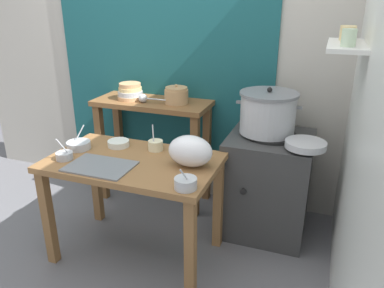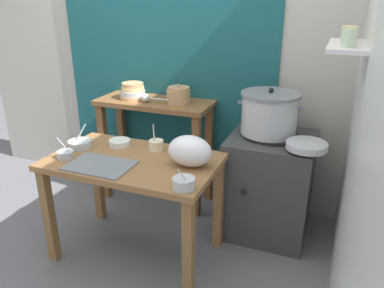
{
  "view_description": "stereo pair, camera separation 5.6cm",
  "coord_description": "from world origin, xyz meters",
  "px_view_note": "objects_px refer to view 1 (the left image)",
  "views": [
    {
      "loc": [
        1.18,
        -1.88,
        1.71
      ],
      "look_at": [
        0.41,
        0.23,
        0.82
      ],
      "focal_mm": 35.33,
      "sensor_mm": 36.0,
      "label": 1
    },
    {
      "loc": [
        1.23,
        -1.86,
        1.71
      ],
      "look_at": [
        0.41,
        0.23,
        0.82
      ],
      "focal_mm": 35.33,
      "sensor_mm": 36.0,
      "label": 2
    }
  ],
  "objects_px": {
    "prep_bowl_4": "(156,145)",
    "ladle": "(144,98)",
    "prep_bowl_1": "(118,143)",
    "prep_bowl_3": "(64,155)",
    "back_shelf_table": "(153,126)",
    "serving_tray": "(100,166)",
    "prep_table": "(134,175)",
    "plastic_bag": "(190,151)",
    "prep_bowl_0": "(186,183)",
    "clay_pot": "(176,95)",
    "bowl_stack_enamel": "(130,92)",
    "stove_block": "(267,183)",
    "prep_bowl_2": "(79,145)",
    "steamer_pot": "(268,113)",
    "wide_pan": "(306,145)"
  },
  "relations": [
    {
      "from": "prep_bowl_4",
      "to": "ladle",
      "type": "bearing_deg",
      "value": 123.68
    },
    {
      "from": "prep_bowl_1",
      "to": "prep_bowl_3",
      "type": "bearing_deg",
      "value": -123.66
    },
    {
      "from": "back_shelf_table",
      "to": "serving_tray",
      "type": "bearing_deg",
      "value": -84.75
    },
    {
      "from": "prep_table",
      "to": "plastic_bag",
      "type": "bearing_deg",
      "value": 6.38
    },
    {
      "from": "ladle",
      "to": "prep_bowl_0",
      "type": "relative_size",
      "value": 2.01
    },
    {
      "from": "serving_tray",
      "to": "prep_bowl_4",
      "type": "xyz_separation_m",
      "value": [
        0.2,
        0.37,
        0.03
      ]
    },
    {
      "from": "prep_bowl_4",
      "to": "clay_pot",
      "type": "bearing_deg",
      "value": 97.33
    },
    {
      "from": "prep_bowl_4",
      "to": "bowl_stack_enamel",
      "type": "bearing_deg",
      "value": 131.32
    },
    {
      "from": "back_shelf_table",
      "to": "bowl_stack_enamel",
      "type": "relative_size",
      "value": 4.44
    },
    {
      "from": "clay_pot",
      "to": "prep_bowl_0",
      "type": "xyz_separation_m",
      "value": [
        0.46,
        -1.0,
        -0.21
      ]
    },
    {
      "from": "stove_block",
      "to": "prep_bowl_4",
      "type": "distance_m",
      "value": 0.91
    },
    {
      "from": "prep_table",
      "to": "back_shelf_table",
      "type": "height_order",
      "value": "back_shelf_table"
    },
    {
      "from": "serving_tray",
      "to": "prep_bowl_3",
      "type": "xyz_separation_m",
      "value": [
        -0.28,
        0.02,
        0.02
      ]
    },
    {
      "from": "clay_pot",
      "to": "bowl_stack_enamel",
      "type": "bearing_deg",
      "value": -178.31
    },
    {
      "from": "serving_tray",
      "to": "bowl_stack_enamel",
      "type": "bearing_deg",
      "value": 106.74
    },
    {
      "from": "serving_tray",
      "to": "prep_bowl_1",
      "type": "height_order",
      "value": "prep_bowl_1"
    },
    {
      "from": "serving_tray",
      "to": "prep_bowl_2",
      "type": "relative_size",
      "value": 2.45
    },
    {
      "from": "steamer_pot",
      "to": "prep_bowl_2",
      "type": "height_order",
      "value": "steamer_pot"
    },
    {
      "from": "stove_block",
      "to": "serving_tray",
      "type": "distance_m",
      "value": 1.26
    },
    {
      "from": "steamer_pot",
      "to": "prep_bowl_4",
      "type": "distance_m",
      "value": 0.83
    },
    {
      "from": "prep_bowl_0",
      "to": "prep_bowl_3",
      "type": "height_order",
      "value": "prep_bowl_3"
    },
    {
      "from": "steamer_pot",
      "to": "wide_pan",
      "type": "distance_m",
      "value": 0.38
    },
    {
      "from": "prep_bowl_1",
      "to": "prep_bowl_3",
      "type": "distance_m",
      "value": 0.38
    },
    {
      "from": "ladle",
      "to": "prep_bowl_1",
      "type": "bearing_deg",
      "value": -84.45
    },
    {
      "from": "prep_table",
      "to": "prep_bowl_4",
      "type": "bearing_deg",
      "value": 69.98
    },
    {
      "from": "prep_bowl_2",
      "to": "bowl_stack_enamel",
      "type": "bearing_deg",
      "value": 87.62
    },
    {
      "from": "prep_bowl_0",
      "to": "prep_bowl_2",
      "type": "height_order",
      "value": "prep_bowl_2"
    },
    {
      "from": "steamer_pot",
      "to": "prep_bowl_1",
      "type": "bearing_deg",
      "value": -153.62
    },
    {
      "from": "steamer_pot",
      "to": "prep_bowl_3",
      "type": "xyz_separation_m",
      "value": [
        -1.16,
        -0.79,
        -0.18
      ]
    },
    {
      "from": "prep_bowl_3",
      "to": "prep_bowl_1",
      "type": "bearing_deg",
      "value": 56.34
    },
    {
      "from": "prep_bowl_0",
      "to": "steamer_pot",
      "type": "bearing_deg",
      "value": 72.18
    },
    {
      "from": "bowl_stack_enamel",
      "to": "back_shelf_table",
      "type": "bearing_deg",
      "value": 3.63
    },
    {
      "from": "bowl_stack_enamel",
      "to": "prep_bowl_1",
      "type": "relative_size",
      "value": 1.45
    },
    {
      "from": "serving_tray",
      "to": "prep_bowl_0",
      "type": "distance_m",
      "value": 0.6
    },
    {
      "from": "bowl_stack_enamel",
      "to": "prep_bowl_0",
      "type": "distance_m",
      "value": 1.33
    },
    {
      "from": "bowl_stack_enamel",
      "to": "prep_bowl_2",
      "type": "height_order",
      "value": "bowl_stack_enamel"
    },
    {
      "from": "stove_block",
      "to": "prep_bowl_2",
      "type": "bearing_deg",
      "value": -154.43
    },
    {
      "from": "prep_bowl_1",
      "to": "prep_bowl_3",
      "type": "xyz_separation_m",
      "value": [
        -0.21,
        -0.32,
        0.0
      ]
    },
    {
      "from": "wide_pan",
      "to": "prep_bowl_3",
      "type": "bearing_deg",
      "value": -158.04
    },
    {
      "from": "stove_block",
      "to": "prep_bowl_4",
      "type": "bearing_deg",
      "value": -149.18
    },
    {
      "from": "clay_pot",
      "to": "back_shelf_table",
      "type": "bearing_deg",
      "value": -180.0
    },
    {
      "from": "ladle",
      "to": "prep_bowl_2",
      "type": "distance_m",
      "value": 0.7
    },
    {
      "from": "ladle",
      "to": "serving_tray",
      "type": "height_order",
      "value": "ladle"
    },
    {
      "from": "plastic_bag",
      "to": "prep_table",
      "type": "bearing_deg",
      "value": -173.62
    },
    {
      "from": "prep_table",
      "to": "clay_pot",
      "type": "bearing_deg",
      "value": 90.01
    },
    {
      "from": "prep_bowl_2",
      "to": "prep_bowl_3",
      "type": "distance_m",
      "value": 0.18
    },
    {
      "from": "back_shelf_table",
      "to": "prep_bowl_1",
      "type": "distance_m",
      "value": 0.58
    },
    {
      "from": "prep_bowl_0",
      "to": "prep_bowl_1",
      "type": "height_order",
      "value": "prep_bowl_0"
    },
    {
      "from": "bowl_stack_enamel",
      "to": "prep_bowl_4",
      "type": "xyz_separation_m",
      "value": [
        0.48,
        -0.54,
        -0.2
      ]
    },
    {
      "from": "clay_pot",
      "to": "ladle",
      "type": "height_order",
      "value": "clay_pot"
    }
  ]
}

